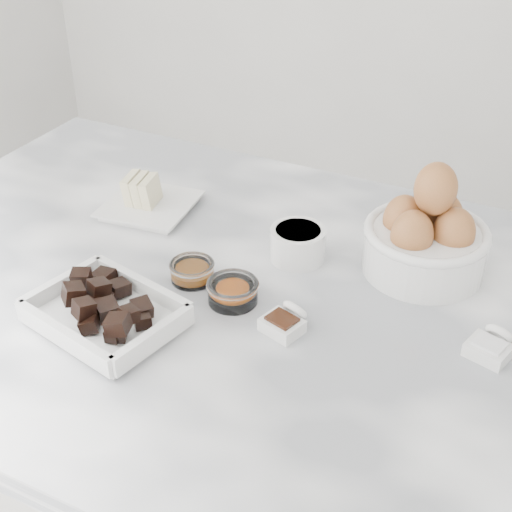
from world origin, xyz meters
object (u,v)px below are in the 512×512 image
at_px(zest_bowl, 233,291).
at_px(salt_spoon, 491,346).
at_px(vanilla_spoon, 285,321).
at_px(egg_bowl, 426,237).
at_px(butter_plate, 148,200).
at_px(chocolate_dish, 105,310).
at_px(sugar_ramekin, 298,243).
at_px(honey_bowl, 192,271).

bearing_deg(zest_bowl, salt_spoon, 7.78).
height_order(vanilla_spoon, salt_spoon, same).
relative_size(vanilla_spoon, salt_spoon, 1.00).
bearing_deg(egg_bowl, butter_plate, -176.43).
height_order(chocolate_dish, butter_plate, butter_plate).
height_order(butter_plate, egg_bowl, egg_bowl).
xyz_separation_m(butter_plate, sugar_ramekin, (0.28, -0.02, 0.01)).
height_order(egg_bowl, honey_bowl, egg_bowl).
height_order(butter_plate, salt_spoon, butter_plate).
height_order(sugar_ramekin, zest_bowl, sugar_ramekin).
bearing_deg(vanilla_spoon, butter_plate, 151.10).
bearing_deg(egg_bowl, salt_spoon, -48.68).
distance_m(honey_bowl, salt_spoon, 0.42).
distance_m(chocolate_dish, butter_plate, 0.31).
distance_m(sugar_ramekin, honey_bowl, 0.16).
distance_m(honey_bowl, vanilla_spoon, 0.17).
height_order(chocolate_dish, salt_spoon, chocolate_dish).
bearing_deg(zest_bowl, egg_bowl, 41.86).
distance_m(sugar_ramekin, egg_bowl, 0.19).
distance_m(butter_plate, vanilla_spoon, 0.39).
distance_m(egg_bowl, zest_bowl, 0.29).
distance_m(chocolate_dish, vanilla_spoon, 0.24).
distance_m(butter_plate, salt_spoon, 0.60).
height_order(chocolate_dish, vanilla_spoon, chocolate_dish).
bearing_deg(egg_bowl, zest_bowl, -138.14).
xyz_separation_m(zest_bowl, salt_spoon, (0.34, 0.05, -0.00)).
xyz_separation_m(honey_bowl, zest_bowl, (0.08, -0.02, 0.00)).
bearing_deg(honey_bowl, chocolate_dish, -109.95).
relative_size(sugar_ramekin, zest_bowl, 1.14).
distance_m(egg_bowl, salt_spoon, 0.20).
relative_size(butter_plate, egg_bowl, 0.86).
height_order(zest_bowl, salt_spoon, salt_spoon).
bearing_deg(salt_spoon, chocolate_dish, -160.52).
xyz_separation_m(honey_bowl, vanilla_spoon, (0.17, -0.04, -0.00)).
distance_m(egg_bowl, vanilla_spoon, 0.25).
relative_size(sugar_ramekin, egg_bowl, 0.46).
xyz_separation_m(egg_bowl, vanilla_spoon, (-0.12, -0.22, -0.04)).
bearing_deg(egg_bowl, vanilla_spoon, -119.78).
bearing_deg(egg_bowl, sugar_ramekin, -163.54).
relative_size(zest_bowl, vanilla_spoon, 1.02).
distance_m(sugar_ramekin, salt_spoon, 0.32).
distance_m(chocolate_dish, zest_bowl, 0.17).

